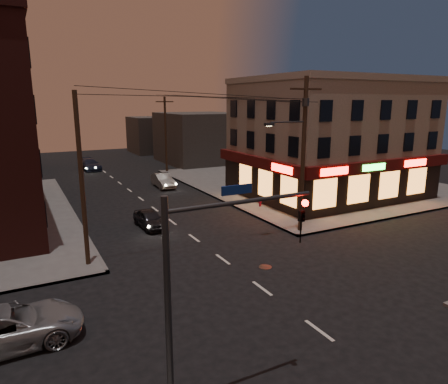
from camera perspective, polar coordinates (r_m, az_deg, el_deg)
ground at (r=19.41m, az=5.47°, el=-13.55°), size 120.00×120.00×0.00m
sidewalk_ne at (r=44.25m, az=11.57°, el=1.46°), size 24.00×28.00×0.15m
pizza_building at (r=38.00m, az=14.82°, el=7.50°), size 15.85×12.85×10.50m
bg_building_ne_a at (r=57.79m, az=-3.52°, el=7.75°), size 10.00×12.00×7.00m
bg_building_ne_b at (r=70.14m, az=-9.79°, el=8.08°), size 8.00×8.00×6.00m
utility_pole_main at (r=26.19m, az=11.10°, el=6.36°), size 4.20×0.44×10.00m
utility_pole_far at (r=49.46m, az=-8.33°, el=8.12°), size 0.26×0.26×9.00m
utility_pole_west at (r=21.54m, az=-19.67°, el=1.49°), size 0.24×0.24×9.00m
traffic_signal at (r=10.74m, az=-2.82°, el=-11.70°), size 4.49×0.32×6.47m
suv_cross at (r=16.89m, az=-28.75°, el=-16.67°), size 5.38×2.63×1.47m
sedan_near at (r=28.28m, az=-10.57°, el=-3.79°), size 1.64×3.73×1.25m
sedan_mid at (r=41.28m, az=-8.72°, el=1.65°), size 1.65×4.33×1.41m
sedan_far at (r=53.86m, az=-18.65°, el=3.74°), size 2.52×5.10×1.43m
fire_hydrant at (r=32.96m, az=5.19°, el=-1.43°), size 0.29×0.29×0.67m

